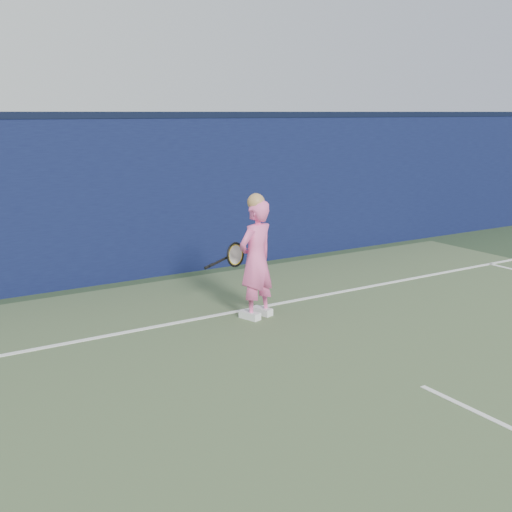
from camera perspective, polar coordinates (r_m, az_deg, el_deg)
ground at (r=5.95m, az=21.76°, el=-14.15°), size 80.00×80.00×0.00m
backstop_wall at (r=10.58m, az=-7.20°, el=5.28°), size 24.00×0.40×2.50m
wall_cap at (r=10.49m, az=-7.40°, el=12.34°), size 24.00×0.42×0.10m
player at (r=8.13m, az=0.00°, el=-0.26°), size 0.64×0.51×1.61m
racket at (r=8.39m, az=-2.03°, el=0.04°), size 0.63×0.16×0.33m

